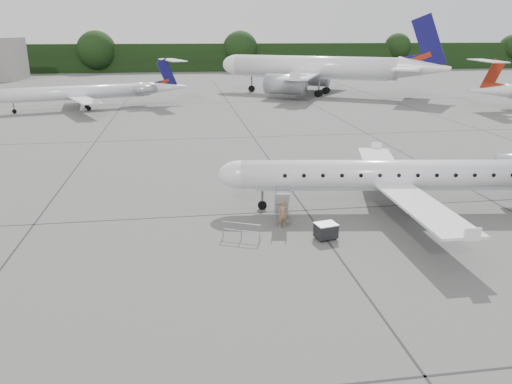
{
  "coord_description": "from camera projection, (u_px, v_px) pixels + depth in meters",
  "views": [
    {
      "loc": [
        -11.26,
        -24.24,
        11.42
      ],
      "look_at": [
        -7.06,
        3.7,
        2.3
      ],
      "focal_mm": 35.0,
      "sensor_mm": 36.0,
      "label": 1
    }
  ],
  "objects": [
    {
      "name": "treeline",
      "position": [
        217.0,
        57.0,
        149.03
      ],
      "size": [
        260.0,
        4.0,
        8.0
      ],
      "primitive_type": "cube",
      "color": "black",
      "rests_on": "ground"
    },
    {
      "name": "baggage_cart",
      "position": [
        326.0,
        231.0,
        28.63
      ],
      "size": [
        1.33,
        1.17,
        1.0
      ],
      "primitive_type": null,
      "rotation": [
        0.0,
        0.0,
        0.22
      ],
      "color": "black",
      "rests_on": "ground"
    },
    {
      "name": "safety_railing",
      "position": [
        241.0,
        232.0,
        28.53
      ],
      "size": [
        2.04,
        0.97,
        1.0
      ],
      "primitive_type": null,
      "rotation": [
        0.0,
        0.0,
        -0.42
      ],
      "color": "gray",
      "rests_on": "ground"
    },
    {
      "name": "ground",
      "position": [
        390.0,
        245.0,
        27.91
      ],
      "size": [
        320.0,
        320.0,
        0.0
      ],
      "primitive_type": "plane",
      "color": "#595957",
      "rests_on": "ground"
    },
    {
      "name": "passenger",
      "position": [
        283.0,
        214.0,
        30.19
      ],
      "size": [
        0.66,
        0.46,
        1.74
      ],
      "primitive_type": "imported",
      "rotation": [
        0.0,
        0.0,
        0.07
      ],
      "color": "brown",
      "rests_on": "ground"
    },
    {
      "name": "bg_narrowbody",
      "position": [
        313.0,
        56.0,
        92.01
      ],
      "size": [
        48.48,
        44.76,
        14.17
      ],
      "primitive_type": null,
      "rotation": [
        0.0,
        0.0,
        -0.55
      ],
      "color": "silver",
      "rests_on": "ground"
    },
    {
      "name": "main_regional_jet",
      "position": [
        398.0,
        160.0,
        32.58
      ],
      "size": [
        28.79,
        22.51,
        6.77
      ],
      "primitive_type": null,
      "rotation": [
        0.0,
        0.0,
        -0.14
      ],
      "color": "silver",
      "rests_on": "ground"
    },
    {
      "name": "airstair",
      "position": [
        282.0,
        205.0,
        31.28
      ],
      "size": [
        1.14,
        2.21,
        2.12
      ],
      "primitive_type": null,
      "rotation": [
        0.0,
        0.0,
        -0.14
      ],
      "color": "silver",
      "rests_on": "ground"
    },
    {
      "name": "bg_regional_left",
      "position": [
        78.0,
        86.0,
        75.22
      ],
      "size": [
        32.0,
        26.75,
        7.23
      ],
      "primitive_type": null,
      "rotation": [
        0.0,
        0.0,
        0.28
      ],
      "color": "silver",
      "rests_on": "ground"
    }
  ]
}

